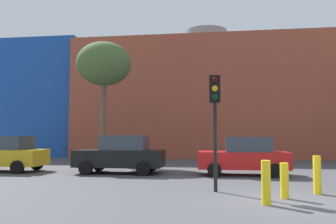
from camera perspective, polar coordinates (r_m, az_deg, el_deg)
ground_plane at (r=10.05m, az=19.62°, el=-14.11°), size 200.00×200.00×0.00m
building_backdrop at (r=32.98m, az=6.46°, el=1.74°), size 36.83×12.73×11.87m
parked_car_0 at (r=19.39m, az=-25.50°, el=-6.27°), size 4.16×2.04×1.80m
parked_car_1 at (r=16.85m, az=-7.78°, el=-6.98°), size 4.21×2.07×1.83m
parked_car_2 at (r=16.28m, az=12.54°, el=-7.17°), size 4.04×1.98×1.75m
traffic_light_island at (r=11.38m, az=7.79°, el=1.06°), size 0.37×0.37×3.80m
bare_tree_0 at (r=22.34m, az=-10.59°, el=7.70°), size 3.45×3.45×7.74m
bollard_yellow_0 at (r=9.56m, az=15.96°, el=-11.19°), size 0.24×0.24×1.16m
bollard_yellow_1 at (r=11.81m, az=23.53°, el=-9.54°), size 0.24×0.24×1.19m
bollard_yellow_2 at (r=10.67m, az=18.77°, el=-10.75°), size 0.24×0.24×1.02m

